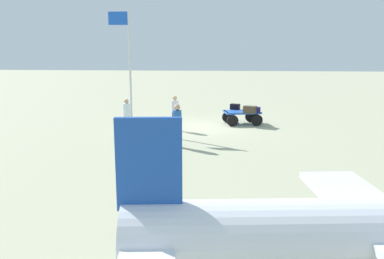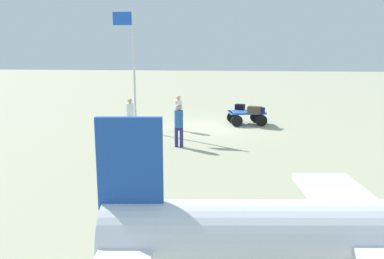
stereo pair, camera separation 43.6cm
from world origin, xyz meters
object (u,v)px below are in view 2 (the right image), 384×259
Objects in this scene: suitcase_grey at (258,110)px; suitcase_tan at (240,107)px; flagpole at (132,60)px; luggage_cart at (246,115)px; worker_supervisor at (130,115)px; worker_trailing at (179,122)px; suitcase_navy at (254,110)px; worker_lead at (179,110)px.

suitcase_tan reaches higher than suitcase_grey.
flagpole is at bearing 29.13° from suitcase_tan.
worker_supervisor is (5.07, 3.36, 0.46)m from luggage_cart.
luggage_cart is at bearing -157.44° from flagpole.
worker_trailing is 0.31× the size of flagpole.
flagpole is (4.93, 2.75, 2.43)m from suitcase_tan.
suitcase_navy is at bearing -122.93° from worker_trailing.
suitcase_grey is 0.90× the size of suitcase_navy.
flagpole reaches higher than suitcase_navy.
suitcase_tan is 0.10× the size of flagpole.
worker_trailing is at bearing 63.48° from luggage_cart.
worker_trailing is at bearing 99.70° from worker_lead.
suitcase_tan is at bearing -59.28° from luggage_cart.
worker_trailing reaches higher than luggage_cart.
worker_lead reaches higher than suitcase_navy.
luggage_cart is at bearing -146.49° from worker_supervisor.
worker_trailing reaches higher than suitcase_grey.
suitcase_tan is 6.15m from worker_supervisor.
suitcase_grey is at bearing -152.86° from worker_supervisor.
worker_trailing reaches higher than worker_supervisor.
suitcase_tan is at bearing -57.98° from suitcase_navy.
flagpole is (5.66, 1.60, 2.41)m from suitcase_navy.
worker_trailing is (3.17, 4.74, 0.16)m from suitcase_grey.
worker_lead is 0.30× the size of flagpole.
worker_supervisor is at bearing 26.85° from suitcase_navy.
worker_lead reaches higher than worker_supervisor.
worker_lead is 3.30m from worker_trailing.
suitcase_navy is (0.19, 0.13, 0.03)m from suitcase_grey.
flagpole is at bearing -48.47° from worker_trailing.
suitcase_grey is 0.39× the size of worker_lead.
suitcase_grey is 0.12× the size of flagpole.
luggage_cart is 6.10m from worker_supervisor.
worker_lead is at bearing 21.03° from suitcase_navy.
worker_lead is 1.01× the size of worker_supervisor.
suitcase_navy is 0.13× the size of flagpole.
luggage_cart is 1.25× the size of worker_supervisor.
worker_trailing is (2.60, 5.20, 0.50)m from luggage_cart.
suitcase_navy reaches higher than luggage_cart.
worker_lead is (3.73, 1.49, 0.16)m from suitcase_grey.
worker_trailing is at bearing 57.07° from suitcase_navy.
suitcase_tan is 3.78m from worker_lead.
luggage_cart is 3.75× the size of suitcase_tan.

